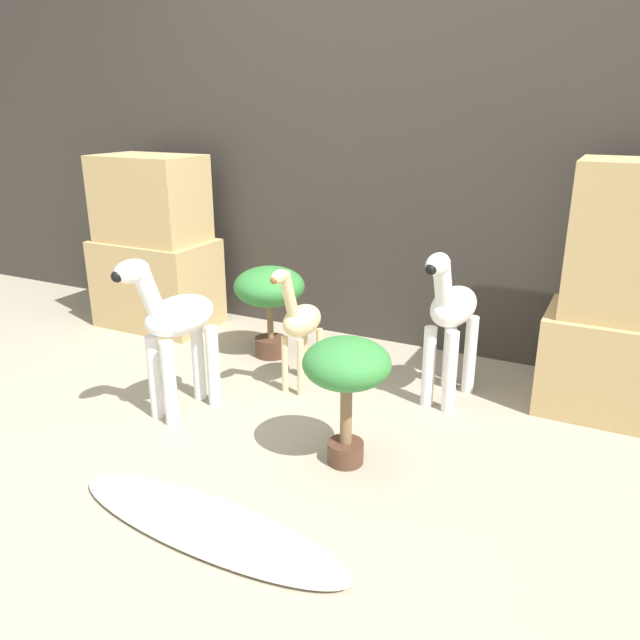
# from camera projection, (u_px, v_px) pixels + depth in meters

# --- Properties ---
(ground_plane) EXTENTS (14.00, 14.00, 0.00)m
(ground_plane) POSITION_uv_depth(u_px,v_px,m) (219.00, 472.00, 2.28)
(ground_plane) COLOR #9E937F
(wall_back) EXTENTS (6.40, 0.08, 2.20)m
(wall_back) POSITION_uv_depth(u_px,v_px,m) (385.00, 139.00, 3.25)
(wall_back) COLOR #38332D
(wall_back) RESTS_ON ground_plane
(rock_pillar_left) EXTENTS (0.68, 0.44, 1.00)m
(rock_pillar_left) POSITION_uv_depth(u_px,v_px,m) (154.00, 248.00, 3.67)
(rock_pillar_left) COLOR tan
(rock_pillar_left) RESTS_ON ground_plane
(rock_pillar_right) EXTENTS (0.68, 0.44, 1.07)m
(rock_pillar_right) POSITION_uv_depth(u_px,v_px,m) (636.00, 304.00, 2.58)
(rock_pillar_right) COLOR tan
(rock_pillar_right) RESTS_ON ground_plane
(zebra_right) EXTENTS (0.21, 0.47, 0.72)m
(zebra_right) POSITION_uv_depth(u_px,v_px,m) (451.00, 317.00, 2.71)
(zebra_right) COLOR white
(zebra_right) RESTS_ON ground_plane
(zebra_left) EXTENTS (0.24, 0.47, 0.72)m
(zebra_left) POSITION_uv_depth(u_px,v_px,m) (176.00, 327.00, 2.59)
(zebra_left) COLOR white
(zebra_left) RESTS_ON ground_plane
(giraffe_figurine) EXTENTS (0.16, 0.36, 0.61)m
(giraffe_figurine) POSITION_uv_depth(u_px,v_px,m) (300.00, 322.00, 2.85)
(giraffe_figurine) COLOR beige
(giraffe_figurine) RESTS_ON ground_plane
(potted_palm_front) EXTENTS (0.32, 0.32, 0.49)m
(potted_palm_front) POSITION_uv_depth(u_px,v_px,m) (347.00, 372.00, 2.23)
(potted_palm_front) COLOR #513323
(potted_palm_front) RESTS_ON ground_plane
(potted_palm_back) EXTENTS (0.37, 0.37, 0.49)m
(potted_palm_back) POSITION_uv_depth(u_px,v_px,m) (269.00, 292.00, 3.23)
(potted_palm_back) COLOR #513323
(potted_palm_back) RESTS_ON ground_plane
(surfboard) EXTENTS (1.05, 0.33, 0.08)m
(surfboard) POSITION_uv_depth(u_px,v_px,m) (203.00, 523.00, 1.98)
(surfboard) COLOR silver
(surfboard) RESTS_ON ground_plane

